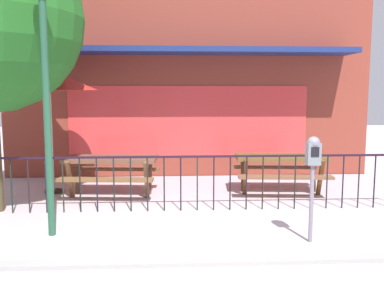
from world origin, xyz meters
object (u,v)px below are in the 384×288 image
Objects in this scene: picnic_table_right at (280,163)px; street_lamp at (45,69)px; patio_umbrella at (49,81)px; picnic_table_left at (111,165)px; parking_meter_near at (313,161)px.

picnic_table_right is 0.53× the size of street_lamp.
street_lamp is (0.68, -2.61, 0.09)m from patio_umbrella.
picnic_table_left is 0.76× the size of patio_umbrella.
street_lamp is at bearing -103.50° from picnic_table_left.
picnic_table_right is 1.30× the size of parking_meter_near.
street_lamp is (-3.96, -2.33, 1.76)m from picnic_table_right.
parking_meter_near is 0.41× the size of street_lamp.
parking_meter_near is (4.31, -3.10, -1.15)m from patio_umbrella.
picnic_table_left is 1.00× the size of picnic_table_right.
picnic_table_left is 1.30× the size of parking_meter_near.
street_lamp reaches higher than patio_umbrella.
picnic_table_left is at bearing 138.11° from parking_meter_near.
parking_meter_near is 3.87m from street_lamp.
picnic_table_right is 0.76× the size of patio_umbrella.
picnic_table_left is at bearing -14.99° from patio_umbrella.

